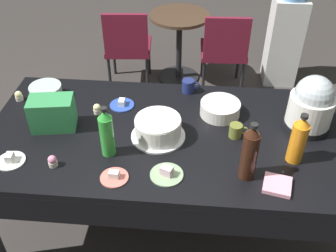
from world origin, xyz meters
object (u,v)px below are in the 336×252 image
cupcake_mint (53,161)px  maroon_chair_right (224,48)px  dessert_plate_cobalt (122,104)px  dessert_plate_white (11,160)px  soda_bottle_orange_juice (298,140)px  dessert_plate_sage (167,173)px  frosted_layer_cake (158,128)px  dessert_plate_coral (114,177)px  maroon_chair_left (128,44)px  soda_bottle_lime_soda (107,133)px  potluck_table (168,140)px  water_cooler (286,28)px  soda_bottle_cola (250,153)px  glass_salad_bowl (46,92)px  soda_carton (52,113)px  round_cafe_table (179,35)px  cupcake_vanilla (19,96)px  slow_cooker (311,105)px  coffee_mug_olive (236,131)px  coffee_mug_navy (189,86)px  ceramic_snack_bowl (220,109)px  cupcake_lemon (97,109)px

cupcake_mint → maroon_chair_right: 2.25m
dessert_plate_cobalt → cupcake_mint: bearing=-114.6°
dessert_plate_white → soda_bottle_orange_juice: bearing=5.6°
dessert_plate_sage → frosted_layer_cake: bearing=104.1°
dessert_plate_coral → maroon_chair_left: (-0.30, 2.06, -0.27)m
dessert_plate_white → maroon_chair_right: maroon_chair_right is taller
soda_bottle_lime_soda → maroon_chair_left: (-0.23, 1.87, -0.40)m
potluck_table → water_cooler: (1.02, 1.94, -0.10)m
frosted_layer_cake → soda_bottle_cola: soda_bottle_cola is taller
dessert_plate_sage → potluck_table: bearing=93.9°
glass_salad_bowl → soda_bottle_orange_juice: soda_bottle_orange_juice is taller
soda_carton → dessert_plate_cobalt: bearing=25.7°
dessert_plate_coral → maroon_chair_left: bearing=98.2°
round_cafe_table → water_cooler: water_cooler is taller
cupcake_vanilla → maroon_chair_right: bearing=44.3°
maroon_chair_right → dessert_plate_white: bearing=-122.1°
dessert_plate_coral → water_cooler: (1.27, 2.34, -0.17)m
slow_cooker → soda_bottle_lime_soda: (-1.15, -0.34, -0.02)m
maroon_chair_left → coffee_mug_olive: bearing=-60.3°
soda_bottle_cola → dessert_plate_coral: bearing=-173.4°
glass_salad_bowl → coffee_mug_navy: bearing=9.9°
ceramic_snack_bowl → soda_bottle_orange_juice: 0.57m
cupcake_mint → soda_bottle_lime_soda: size_ratio=0.22×
dessert_plate_cobalt → cupcake_vanilla: size_ratio=2.39×
round_cafe_table → water_cooler: 1.07m
soda_bottle_cola → soda_bottle_orange_juice: size_ratio=1.12×
dessert_plate_sage → water_cooler: water_cooler is taller
coffee_mug_olive → dessert_plate_coral: bearing=-148.5°
cupcake_vanilla → soda_carton: 0.43m
dessert_plate_coral → cupcake_mint: size_ratio=2.24×
potluck_table → soda_bottle_orange_juice: soda_bottle_orange_juice is taller
dessert_plate_coral → dessert_plate_sage: dessert_plate_sage is taller
soda_bottle_cola → maroon_chair_right: size_ratio=0.41×
dessert_plate_cobalt → maroon_chair_right: size_ratio=0.19×
frosted_layer_cake → dessert_plate_white: size_ratio=2.04×
dessert_plate_coral → cupcake_lemon: (-0.22, 0.56, 0.02)m
dessert_plate_white → soda_bottle_orange_juice: size_ratio=0.51×
coffee_mug_olive → cupcake_lemon: bearing=169.4°
dessert_plate_coral → coffee_mug_navy: 0.93m
potluck_table → soda_carton: soda_carton is taller
water_cooler → slow_cooker: bearing=-95.7°
dessert_plate_sage → dessert_plate_white: bearing=178.0°
ceramic_snack_bowl → round_cafe_table: size_ratio=0.35×
soda_bottle_lime_soda → maroon_chair_right: bearing=68.9°
dessert_plate_cobalt → round_cafe_table: 1.67m
dessert_plate_cobalt → cupcake_mint: size_ratio=2.39×
ceramic_snack_bowl → soda_bottle_cola: size_ratio=0.73×
soda_bottle_lime_soda → soda_carton: 0.44m
potluck_table → dessert_plate_coral: 0.48m
glass_salad_bowl → dessert_plate_coral: (0.60, -0.70, -0.04)m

